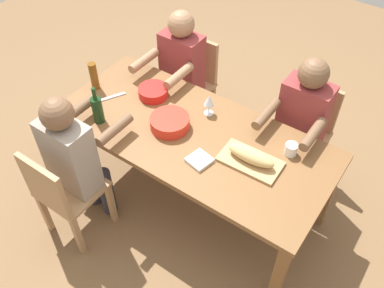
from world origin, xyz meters
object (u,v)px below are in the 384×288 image
at_px(serving_bowl_fruit, 153,91).
at_px(wine_glass, 209,101).
at_px(napkin_stack, 199,160).
at_px(diner_near_right, 179,69).
at_px(chair_near_left, 305,128).
at_px(beer_bottle, 94,76).
at_px(cup_near_left, 291,149).
at_px(wine_bottle, 97,109).
at_px(serving_bowl_greens, 170,122).
at_px(chair_near_right, 192,79).
at_px(bread_loaf, 251,155).
at_px(chair_far_right, 62,192).
at_px(diner_near_left, 300,121).
at_px(dining_table, 192,141).
at_px(cutting_board, 250,161).
at_px(diner_far_right, 75,155).

height_order(serving_bowl_fruit, wine_glass, wine_glass).
bearing_deg(napkin_stack, diner_near_right, -46.49).
height_order(diner_near_right, wine_glass, diner_near_right).
xyz_separation_m(chair_near_left, beer_bottle, (1.43, 0.79, 0.37)).
xyz_separation_m(diner_near_right, cup_near_left, (-1.18, 0.37, 0.08)).
xyz_separation_m(serving_bowl_fruit, beer_bottle, (0.42, 0.18, 0.07)).
xyz_separation_m(wine_bottle, wine_glass, (-0.59, -0.51, 0.01)).
relative_size(chair_near_left, serving_bowl_greens, 3.11).
bearing_deg(chair_near_right, bread_loaf, 142.37).
height_order(beer_bottle, napkin_stack, beer_bottle).
relative_size(chair_far_right, bread_loaf, 2.66).
relative_size(wine_bottle, wine_glass, 1.75).
bearing_deg(diner_near_left, cup_near_left, 104.31).
xyz_separation_m(chair_near_left, wine_glass, (0.56, 0.53, 0.37)).
bearing_deg(dining_table, diner_near_right, -47.13).
relative_size(diner_near_right, serving_bowl_fruit, 5.37).
relative_size(dining_table, serving_bowl_fruit, 8.82).
distance_m(cutting_board, beer_bottle, 1.35).
bearing_deg(chair_far_right, beer_bottle, -65.15).
xyz_separation_m(chair_far_right, diner_far_right, (-0.00, -0.18, 0.21)).
height_order(diner_near_left, wine_bottle, diner_near_left).
relative_size(diner_near_left, cutting_board, 3.00).
xyz_separation_m(diner_near_left, bread_loaf, (0.08, 0.59, 0.11)).
relative_size(chair_far_right, wine_bottle, 2.93).
height_order(dining_table, beer_bottle, beer_bottle).
bearing_deg(dining_table, cutting_board, 179.32).
bearing_deg(beer_bottle, bread_loaf, -179.46).
bearing_deg(dining_table, chair_far_right, 54.77).
relative_size(dining_table, cutting_board, 4.93).
xyz_separation_m(diner_near_right, bread_loaf, (-1.00, 0.59, 0.11)).
bearing_deg(cutting_board, chair_near_right, -37.63).
relative_size(bread_loaf, beer_bottle, 1.45).
xyz_separation_m(diner_near_left, wine_bottle, (1.15, 0.86, 0.15)).
xyz_separation_m(diner_near_left, diner_near_right, (1.08, 0.00, 0.00)).
bearing_deg(beer_bottle, dining_table, -178.83).
height_order(chair_near_left, wine_glass, wine_glass).
distance_m(chair_near_left, wine_bottle, 1.59).
relative_size(serving_bowl_fruit, wine_bottle, 0.77).
distance_m(diner_far_right, serving_bowl_greens, 0.67).
bearing_deg(wine_bottle, napkin_stack, -173.61).
bearing_deg(chair_near_left, chair_near_right, 0.00).
relative_size(chair_far_right, diner_near_right, 0.71).
bearing_deg(diner_near_left, bread_loaf, 82.14).
bearing_deg(chair_near_right, beer_bottle, 66.17).
distance_m(chair_near_right, wine_bottle, 1.11).
bearing_deg(cutting_board, beer_bottle, 0.54).
xyz_separation_m(chair_near_left, diner_far_right, (1.08, 1.35, 0.21)).
bearing_deg(wine_glass, cutting_board, 153.48).
bearing_deg(dining_table, serving_bowl_greens, 14.41).
xyz_separation_m(serving_bowl_greens, napkin_stack, (-0.35, 0.15, -0.04)).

